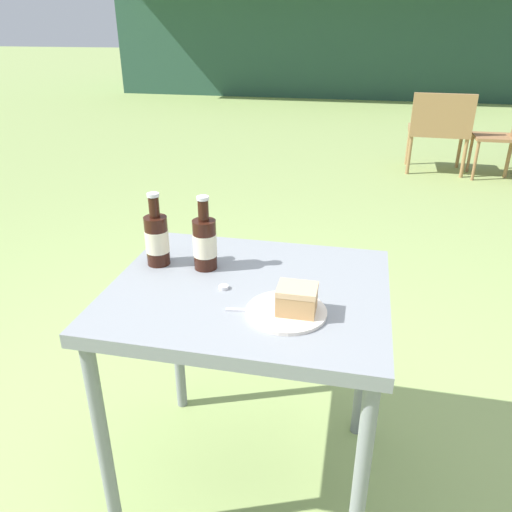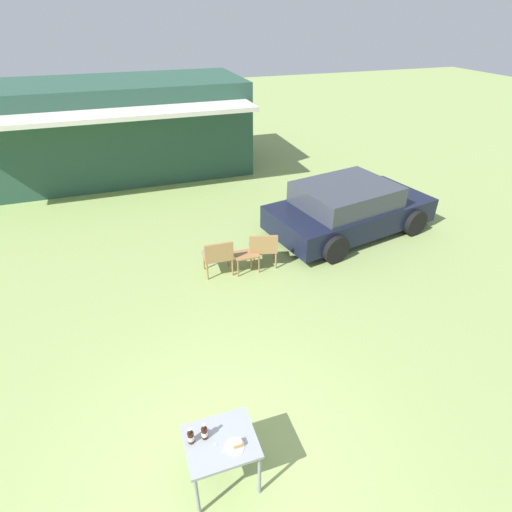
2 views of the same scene
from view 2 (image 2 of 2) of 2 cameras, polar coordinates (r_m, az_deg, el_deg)
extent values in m
plane|color=#8CA35B|center=(5.48, -4.66, -29.04)|extent=(60.00, 60.00, 0.00)
cube|color=#284C3D|center=(14.28, -20.24, 16.67)|extent=(8.60, 3.52, 2.87)
cube|color=silver|center=(11.78, -20.78, 18.24)|extent=(8.17, 1.20, 0.12)
cube|color=black|center=(10.14, 13.23, 5.95)|extent=(4.29, 2.64, 0.57)
cube|color=#383D47|center=(9.79, 12.73, 8.52)|extent=(2.50, 2.14, 0.50)
cylinder|color=black|center=(11.63, 14.55, 8.45)|extent=(0.66, 0.32, 0.64)
cylinder|color=black|center=(10.48, 21.75, 4.43)|extent=(0.66, 0.32, 0.64)
cylinder|color=black|center=(10.16, 4.22, 5.92)|extent=(0.66, 0.32, 0.64)
cylinder|color=black|center=(8.82, 11.28, 0.96)|extent=(0.66, 0.32, 0.64)
cylinder|color=#9E7547|center=(8.61, -4.02, -0.24)|extent=(0.04, 0.04, 0.39)
cylinder|color=#9E7547|center=(8.53, -7.47, -0.79)|extent=(0.04, 0.04, 0.39)
cylinder|color=#9E7547|center=(8.29, -3.38, -1.64)|extent=(0.04, 0.04, 0.39)
cylinder|color=#9E7547|center=(8.21, -6.96, -2.23)|extent=(0.04, 0.04, 0.39)
cube|color=#9E7547|center=(8.28, -5.53, 0.08)|extent=(0.60, 0.47, 0.06)
cube|color=#9E7547|center=(8.01, -5.30, 0.63)|extent=(0.59, 0.07, 0.36)
cube|color=#4C7FB7|center=(8.26, -5.55, 0.41)|extent=(0.54, 0.40, 0.05)
cylinder|color=#9E7547|center=(8.83, 2.58, 0.70)|extent=(0.04, 0.04, 0.39)
cylinder|color=#9E7547|center=(8.79, -0.85, 0.59)|extent=(0.04, 0.04, 0.39)
cylinder|color=#9E7547|center=(8.50, 2.85, -0.69)|extent=(0.04, 0.04, 0.39)
cylinder|color=#9E7547|center=(8.46, -0.72, -0.81)|extent=(0.04, 0.04, 0.39)
cube|color=#9E7547|center=(8.52, 0.98, 1.24)|extent=(0.68, 0.59, 0.06)
cube|color=#9E7547|center=(8.24, 1.10, 1.78)|extent=(0.58, 0.20, 0.36)
cube|color=#996B42|center=(8.31, -1.41, 0.23)|extent=(0.51, 0.37, 0.03)
cylinder|color=#996B42|center=(8.24, -2.58, -1.83)|extent=(0.03, 0.03, 0.39)
cylinder|color=#996B42|center=(8.36, 0.44, -1.27)|extent=(0.03, 0.03, 0.39)
cylinder|color=#996B42|center=(8.50, -3.20, -0.69)|extent=(0.03, 0.03, 0.39)
cylinder|color=#996B42|center=(8.61, -0.26, -0.16)|extent=(0.03, 0.03, 0.39)
cube|color=gray|center=(4.86, -5.06, -24.88)|extent=(0.78, 0.66, 0.04)
cylinder|color=gray|center=(5.01, -8.39, -30.82)|extent=(0.04, 0.04, 0.71)
cylinder|color=gray|center=(5.08, 0.49, -28.79)|extent=(0.04, 0.04, 0.71)
cylinder|color=gray|center=(5.31, -9.80, -25.38)|extent=(0.04, 0.04, 0.71)
cylinder|color=gray|center=(5.37, -1.75, -23.64)|extent=(0.04, 0.04, 0.71)
cylinder|color=silver|center=(4.79, -3.05, -25.50)|extent=(0.21, 0.21, 0.01)
cube|color=tan|center=(4.76, -2.72, -25.21)|extent=(0.10, 0.08, 0.06)
cube|color=tan|center=(4.73, -2.74, -24.98)|extent=(0.10, 0.08, 0.02)
cylinder|color=black|center=(4.81, -7.37, -23.80)|extent=(0.07, 0.07, 0.15)
cylinder|color=black|center=(4.72, -7.46, -23.06)|extent=(0.03, 0.03, 0.06)
cylinder|color=silver|center=(4.69, -7.50, -22.80)|extent=(0.04, 0.04, 0.01)
cylinder|color=beige|center=(4.81, -7.37, -23.80)|extent=(0.07, 0.07, 0.07)
cylinder|color=black|center=(4.80, -9.28, -24.22)|extent=(0.07, 0.07, 0.15)
cylinder|color=black|center=(4.71, -9.41, -23.48)|extent=(0.03, 0.03, 0.06)
cylinder|color=silver|center=(4.68, -9.45, -23.22)|extent=(0.04, 0.04, 0.01)
cylinder|color=beige|center=(4.80, -9.28, -24.22)|extent=(0.07, 0.07, 0.07)
cube|color=silver|center=(4.78, -3.90, -25.78)|extent=(0.18, 0.04, 0.01)
cylinder|color=silver|center=(4.81, -5.82, -25.17)|extent=(0.03, 0.03, 0.01)
camera|label=1|loc=(3.72, 4.97, -32.70)|focal=35.00mm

